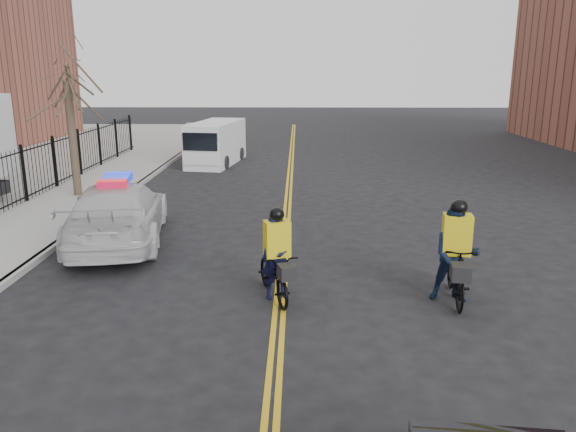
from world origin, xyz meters
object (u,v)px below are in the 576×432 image
(police_cruiser, at_px, (118,213))
(cargo_van, at_px, (215,144))
(cyclist_near, at_px, (277,267))
(cyclist_far, at_px, (455,261))

(police_cruiser, relative_size, cargo_van, 1.17)
(cargo_van, height_order, cyclist_near, cargo_van)
(cyclist_far, bearing_deg, police_cruiser, 161.72)
(cargo_van, bearing_deg, cyclist_near, -68.95)
(police_cruiser, relative_size, cyclist_far, 2.80)
(police_cruiser, height_order, cargo_van, cargo_van)
(police_cruiser, xyz_separation_m, cyclist_far, (7.96, -3.80, -0.00))
(police_cruiser, distance_m, cyclist_near, 5.76)
(police_cruiser, distance_m, cargo_van, 12.97)
(police_cruiser, xyz_separation_m, cargo_van, (0.75, 12.95, 0.17))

